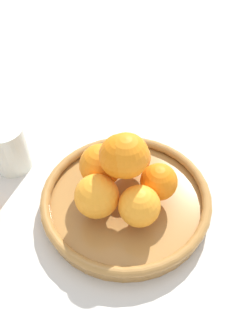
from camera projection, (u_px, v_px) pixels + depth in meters
The scene contains 4 objects.
ground_plane at pixel (126, 205), 0.65m from camera, with size 4.00×4.00×0.00m, color beige.
fruit_bowl at pixel (126, 199), 0.63m from camera, with size 0.33×0.33×0.04m.
orange_pile at pixel (122, 173), 0.57m from camera, with size 0.19×0.18×0.14m.
drinking_glass at pixel (9, 149), 0.68m from camera, with size 0.08×0.08×0.10m, color silver.
Camera 1 is at (0.38, 0.01, 0.53)m, focal length 35.00 mm.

